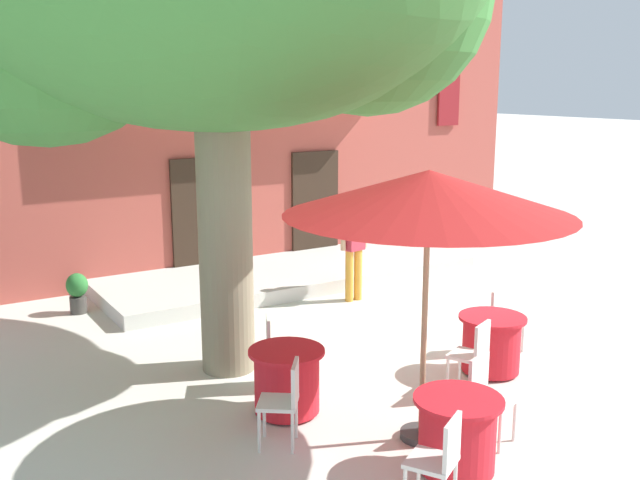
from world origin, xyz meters
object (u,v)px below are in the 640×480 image
cafe_table_near_tree (287,380)px  cafe_chair_near_tree_1 (277,346)px  cafe_chair_middle_0 (487,393)px  cafe_chair_front_0 (473,352)px  cafe_chair_near_tree_0 (285,398)px  cafe_table_front (491,343)px  cafe_chair_middle_1 (440,457)px  cafe_umbrella (429,194)px  ground_planter_left (77,291)px  pedestrian_near_entrance (354,246)px  cafe_chair_front_1 (503,317)px  cafe_table_middle (457,433)px

cafe_table_near_tree → cafe_chair_near_tree_1: 0.77m
cafe_chair_middle_0 → cafe_chair_front_0: 1.16m
cafe_chair_near_tree_0 → cafe_table_front: 3.22m
cafe_chair_middle_1 → cafe_umbrella: bearing=56.6°
cafe_table_near_tree → cafe_chair_middle_0: bearing=-48.6°
cafe_chair_near_tree_0 → cafe_table_front: bearing=5.1°
cafe_chair_near_tree_0 → cafe_table_front: (3.20, 0.29, -0.14)m
cafe_table_near_tree → cafe_umbrella: 2.71m
cafe_chair_near_tree_0 → cafe_table_front: size_ratio=1.05×
cafe_chair_middle_0 → ground_planter_left: (-2.57, 6.64, -0.16)m
cafe_chair_near_tree_1 → cafe_chair_front_0: same height
cafe_chair_middle_1 → pedestrian_near_entrance: 6.35m
cafe_chair_middle_0 → cafe_table_front: bearing=43.5°
cafe_chair_near_tree_0 → cafe_chair_front_1: same height
cafe_chair_near_tree_0 → cafe_table_middle: cafe_chair_near_tree_0 is taller
pedestrian_near_entrance → cafe_chair_near_tree_1: bearing=-138.9°
cafe_chair_middle_1 → cafe_umbrella: size_ratio=0.31×
cafe_table_middle → cafe_chair_front_0: bearing=41.9°
cafe_chair_front_1 → ground_planter_left: cafe_chair_front_1 is taller
cafe_umbrella → cafe_chair_front_1: bearing=27.6°
pedestrian_near_entrance → ground_planter_left: bearing=157.0°
cafe_chair_middle_0 → cafe_chair_middle_1: bearing=-149.9°
cafe_chair_near_tree_0 → cafe_chair_front_0: size_ratio=1.00×
cafe_chair_front_1 → cafe_chair_near_tree_1: bearing=168.4°
cafe_table_near_tree → ground_planter_left: (-1.11, 4.99, -0.02)m
cafe_chair_near_tree_1 → cafe_table_middle: cafe_chair_near_tree_1 is taller
cafe_chair_front_1 → cafe_chair_front_0: bearing=-149.0°
cafe_chair_near_tree_0 → cafe_chair_near_tree_1: size_ratio=1.00×
cafe_table_middle → cafe_chair_middle_1: bearing=-144.1°
cafe_table_near_tree → cafe_chair_near_tree_0: bearing=-120.5°
cafe_chair_middle_1 → cafe_table_front: cafe_chair_middle_1 is taller
cafe_chair_front_0 → cafe_umbrella: cafe_umbrella is taller
cafe_table_middle → pedestrian_near_entrance: 5.69m
cafe_chair_front_0 → pedestrian_near_entrance: size_ratio=0.54×
cafe_table_front → pedestrian_near_entrance: 3.62m
cafe_chair_front_0 → cafe_umbrella: bearing=-156.2°
cafe_chair_near_tree_0 → cafe_chair_near_tree_1: 1.50m
cafe_chair_near_tree_1 → cafe_umbrella: cafe_umbrella is taller
cafe_table_middle → cafe_chair_middle_0: size_ratio=0.95×
cafe_table_middle → cafe_umbrella: size_ratio=0.30×
cafe_chair_near_tree_0 → cafe_chair_near_tree_1: same height
cafe_chair_middle_1 → ground_planter_left: cafe_chair_middle_1 is taller
cafe_table_near_tree → cafe_chair_middle_0: (1.46, -1.65, 0.14)m
cafe_table_near_tree → pedestrian_near_entrance: size_ratio=0.51×
cafe_table_near_tree → ground_planter_left: 5.11m
cafe_chair_near_tree_1 → cafe_chair_middle_0: size_ratio=1.00×
cafe_chair_near_tree_1 → ground_planter_left: cafe_chair_near_tree_1 is taller
cafe_chair_near_tree_1 → ground_planter_left: (-1.37, 4.28, -0.16)m
cafe_table_front → cafe_chair_middle_1: bearing=-142.5°
cafe_chair_middle_0 → cafe_table_front: (1.36, 1.29, -0.14)m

